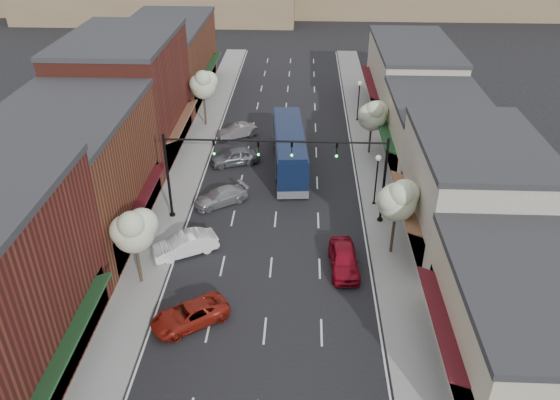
# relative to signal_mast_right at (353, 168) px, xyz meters

# --- Properties ---
(ground) EXTENTS (160.00, 160.00, 0.00)m
(ground) POSITION_rel_signal_mast_right_xyz_m (-5.62, -8.00, -4.62)
(ground) COLOR black
(ground) RESTS_ON ground
(sidewalk_left) EXTENTS (2.80, 73.00, 0.15)m
(sidewalk_left) POSITION_rel_signal_mast_right_xyz_m (-14.02, 10.50, -4.55)
(sidewalk_left) COLOR gray
(sidewalk_left) RESTS_ON ground
(sidewalk_right) EXTENTS (2.80, 73.00, 0.15)m
(sidewalk_right) POSITION_rel_signal_mast_right_xyz_m (2.78, 10.50, -4.55)
(sidewalk_right) COLOR gray
(sidewalk_right) RESTS_ON ground
(curb_left) EXTENTS (0.25, 73.00, 0.17)m
(curb_left) POSITION_rel_signal_mast_right_xyz_m (-12.62, 10.50, -4.55)
(curb_left) COLOR gray
(curb_left) RESTS_ON ground
(curb_right) EXTENTS (0.25, 73.00, 0.17)m
(curb_right) POSITION_rel_signal_mast_right_xyz_m (1.38, 10.50, -4.55)
(curb_right) COLOR gray
(curb_right) RESTS_ON ground
(bldg_left_midnear) EXTENTS (10.14, 14.10, 9.40)m
(bldg_left_midnear) POSITION_rel_signal_mast_right_xyz_m (-19.85, -2.00, 0.03)
(bldg_left_midnear) COLOR brown
(bldg_left_midnear) RESTS_ON ground
(bldg_left_midfar) EXTENTS (10.14, 14.10, 10.90)m
(bldg_left_midfar) POSITION_rel_signal_mast_right_xyz_m (-19.86, 12.00, 0.78)
(bldg_left_midfar) COLOR maroon
(bldg_left_midfar) RESTS_ON ground
(bldg_left_far) EXTENTS (10.14, 18.10, 8.40)m
(bldg_left_far) POSITION_rel_signal_mast_right_xyz_m (-19.84, 28.00, -0.46)
(bldg_left_far) COLOR brown
(bldg_left_far) RESTS_ON ground
(bldg_right_near) EXTENTS (9.14, 12.10, 5.90)m
(bldg_right_near) POSITION_rel_signal_mast_right_xyz_m (8.07, -14.00, -1.70)
(bldg_right_near) COLOR #BDB396
(bldg_right_near) RESTS_ON ground
(bldg_right_midnear) EXTENTS (9.14, 12.10, 7.90)m
(bldg_right_midnear) POSITION_rel_signal_mast_right_xyz_m (8.10, -2.00, -0.72)
(bldg_right_midnear) COLOR #BEB5A3
(bldg_right_midnear) RESTS_ON ground
(bldg_right_midfar) EXTENTS (9.14, 12.10, 6.40)m
(bldg_right_midfar) POSITION_rel_signal_mast_right_xyz_m (8.08, 10.00, -1.46)
(bldg_right_midfar) COLOR #BDB396
(bldg_right_midfar) RESTS_ON ground
(bldg_right_far) EXTENTS (9.14, 16.10, 7.40)m
(bldg_right_far) POSITION_rel_signal_mast_right_xyz_m (8.09, 24.00, -0.96)
(bldg_right_far) COLOR #BEB5A3
(bldg_right_far) RESTS_ON ground
(signal_mast_right) EXTENTS (8.22, 0.46, 7.00)m
(signal_mast_right) POSITION_rel_signal_mast_right_xyz_m (0.00, 0.00, 0.00)
(signal_mast_right) COLOR black
(signal_mast_right) RESTS_ON ground
(signal_mast_left) EXTENTS (8.22, 0.46, 7.00)m
(signal_mast_left) POSITION_rel_signal_mast_right_xyz_m (-11.24, 0.00, 0.00)
(signal_mast_left) COLOR black
(signal_mast_left) RESTS_ON ground
(tree_right_near) EXTENTS (2.85, 2.65, 5.95)m
(tree_right_near) POSITION_rel_signal_mast_right_xyz_m (2.73, -4.05, -0.17)
(tree_right_near) COLOR #47382B
(tree_right_near) RESTS_ON ground
(tree_right_far) EXTENTS (2.85, 2.65, 5.43)m
(tree_right_far) POSITION_rel_signal_mast_right_xyz_m (2.73, 11.95, -0.63)
(tree_right_far) COLOR #47382B
(tree_right_far) RESTS_ON ground
(tree_left_near) EXTENTS (2.85, 2.65, 5.69)m
(tree_left_near) POSITION_rel_signal_mast_right_xyz_m (-13.87, -8.05, -0.40)
(tree_left_near) COLOR #47382B
(tree_left_near) RESTS_ON ground
(tree_left_far) EXTENTS (2.85, 2.65, 6.13)m
(tree_left_far) POSITION_rel_signal_mast_right_xyz_m (-13.87, 17.95, -0.02)
(tree_left_far) COLOR #47382B
(tree_left_far) RESTS_ON ground
(lamp_post_near) EXTENTS (0.44, 0.44, 4.44)m
(lamp_post_near) POSITION_rel_signal_mast_right_xyz_m (2.18, 2.50, -1.62)
(lamp_post_near) COLOR black
(lamp_post_near) RESTS_ON ground
(lamp_post_far) EXTENTS (0.44, 0.44, 4.44)m
(lamp_post_far) POSITION_rel_signal_mast_right_xyz_m (2.18, 20.00, -1.62)
(lamp_post_far) COLOR black
(lamp_post_far) RESTS_ON ground
(coach_bus) EXTENTS (3.54, 12.02, 3.62)m
(coach_bus) POSITION_rel_signal_mast_right_xyz_m (-4.82, 8.73, -2.73)
(coach_bus) COLOR #0D1835
(coach_bus) RESTS_ON ground
(red_hatchback) EXTENTS (2.10, 4.73, 1.58)m
(red_hatchback) POSITION_rel_signal_mast_right_xyz_m (-0.72, -5.91, -3.83)
(red_hatchback) COLOR maroon
(red_hatchback) RESTS_ON ground
(parked_car_a) EXTENTS (5.02, 4.39, 1.29)m
(parked_car_a) POSITION_rel_signal_mast_right_xyz_m (-10.06, -11.54, -3.98)
(parked_car_a) COLOR maroon
(parked_car_a) RESTS_ON ground
(parked_car_b) EXTENTS (4.78, 3.56, 1.50)m
(parked_car_b) POSITION_rel_signal_mast_right_xyz_m (-11.70, -4.66, -3.87)
(parked_car_b) COLOR white
(parked_car_b) RESTS_ON ground
(parked_car_c) EXTENTS (4.74, 4.01, 1.30)m
(parked_car_c) POSITION_rel_signal_mast_right_xyz_m (-10.14, 2.17, -3.97)
(parked_car_c) COLOR #9D9DA2
(parked_car_c) RESTS_ON ground
(parked_car_d) EXTENTS (4.83, 3.17, 1.53)m
(parked_car_d) POSITION_rel_signal_mast_right_xyz_m (-9.82, 9.25, -3.86)
(parked_car_d) COLOR #5A5D62
(parked_car_d) RESTS_ON ground
(parked_car_e) EXTENTS (4.21, 3.17, 1.33)m
(parked_car_e) POSITION_rel_signal_mast_right_xyz_m (-10.26, 15.23, -3.96)
(parked_car_e) COLOR gray
(parked_car_e) RESTS_ON ground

